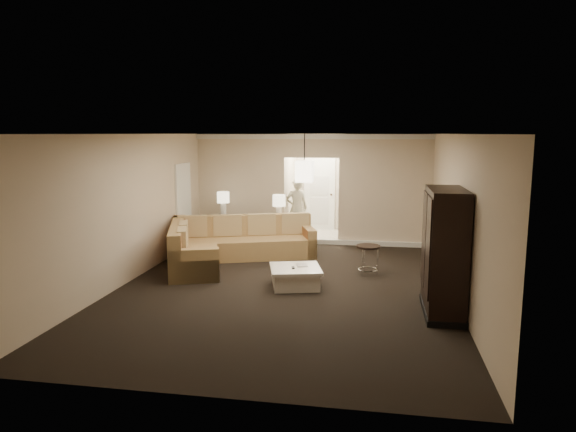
% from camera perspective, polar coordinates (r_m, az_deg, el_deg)
% --- Properties ---
extents(ground, '(8.00, 8.00, 0.00)m').
position_cam_1_polar(ground, '(9.50, -0.49, -8.04)').
color(ground, black).
rests_on(ground, ground).
extents(wall_back, '(6.00, 0.04, 2.80)m').
position_cam_1_polar(wall_back, '(13.11, 2.60, 2.98)').
color(wall_back, beige).
rests_on(wall_back, ground).
extents(wall_front, '(6.00, 0.04, 2.80)m').
position_cam_1_polar(wall_front, '(5.37, -8.10, -6.14)').
color(wall_front, beige).
rests_on(wall_front, ground).
extents(wall_left, '(0.04, 8.00, 2.80)m').
position_cam_1_polar(wall_left, '(10.15, -17.42, 0.75)').
color(wall_left, beige).
rests_on(wall_left, ground).
extents(wall_right, '(0.04, 8.00, 2.80)m').
position_cam_1_polar(wall_right, '(9.15, 18.33, -0.17)').
color(wall_right, beige).
rests_on(wall_right, ground).
extents(ceiling, '(6.00, 8.00, 0.02)m').
position_cam_1_polar(ceiling, '(9.07, -0.51, 9.10)').
color(ceiling, silver).
rests_on(ceiling, wall_back).
extents(crown_molding, '(6.00, 0.10, 0.12)m').
position_cam_1_polar(crown_molding, '(12.98, 2.61, 8.80)').
color(crown_molding, silver).
rests_on(crown_molding, wall_back).
extents(baseboard, '(6.00, 0.10, 0.12)m').
position_cam_1_polar(baseboard, '(13.27, 2.53, -2.81)').
color(baseboard, silver).
rests_on(baseboard, ground).
extents(side_door, '(0.05, 0.90, 2.10)m').
position_cam_1_polar(side_door, '(12.71, -11.51, 1.02)').
color(side_door, white).
rests_on(side_door, ground).
extents(foyer, '(1.44, 2.02, 2.80)m').
position_cam_1_polar(foyer, '(14.44, 3.25, 3.15)').
color(foyer, white).
rests_on(foyer, ground).
extents(sectional_sofa, '(3.35, 3.34, 0.95)m').
position_cam_1_polar(sectional_sofa, '(11.40, -6.62, -3.21)').
color(sectional_sofa, brown).
rests_on(sectional_sofa, ground).
extents(coffee_table, '(1.11, 1.11, 0.38)m').
position_cam_1_polar(coffee_table, '(9.57, 0.82, -6.74)').
color(coffee_table, silver).
rests_on(coffee_table, ground).
extents(console_table, '(2.05, 0.92, 0.77)m').
position_cam_1_polar(console_table, '(12.72, -4.16, -1.51)').
color(console_table, black).
rests_on(console_table, ground).
extents(armoire, '(0.59, 1.37, 1.98)m').
position_cam_1_polar(armoire, '(8.36, 16.94, -4.12)').
color(armoire, black).
rests_on(armoire, ground).
extents(drink_table, '(0.48, 0.48, 0.60)m').
position_cam_1_polar(drink_table, '(10.41, 8.90, -4.17)').
color(drink_table, black).
rests_on(drink_table, ground).
extents(table_lamp_left, '(0.31, 0.31, 0.59)m').
position_cam_1_polar(table_lamp_left, '(12.98, -7.21, 1.81)').
color(table_lamp_left, white).
rests_on(table_lamp_left, console_table).
extents(table_lamp_right, '(0.31, 0.31, 0.59)m').
position_cam_1_polar(table_lamp_right, '(12.27, -1.01, 1.45)').
color(table_lamp_right, white).
rests_on(table_lamp_right, console_table).
extents(pendant_light, '(0.38, 0.38, 1.09)m').
position_cam_1_polar(pendant_light, '(11.77, 1.83, 4.98)').
color(pendant_light, black).
rests_on(pendant_light, ceiling).
extents(person, '(0.75, 0.61, 1.81)m').
position_cam_1_polar(person, '(13.75, 1.00, 1.19)').
color(person, beige).
rests_on(person, ground).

